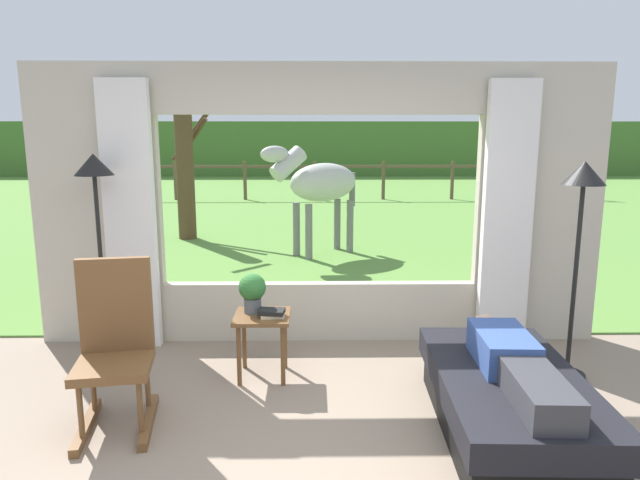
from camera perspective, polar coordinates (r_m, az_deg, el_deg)
back_wall_with_window at (r=5.16m, az=-0.07°, el=3.14°), size 5.20×0.12×2.55m
curtain_panel_left at (r=5.29m, az=-18.71°, el=2.20°), size 0.44×0.10×2.40m
curtain_panel_right at (r=5.33m, az=18.45°, el=2.28°), size 0.44×0.10×2.40m
outdoor_pasture_lawn at (r=16.13m, az=-0.57°, el=4.01°), size 36.00×21.68×0.02m
distant_hill_ridge at (r=25.87m, az=-0.68°, el=9.25°), size 36.00×2.00×2.40m
recliner_sofa at (r=4.00m, az=18.46°, el=-15.30°), size 0.97×1.73×0.42m
reclining_person at (r=3.83m, az=18.99°, el=-11.54°), size 0.36×1.43×0.22m
rocking_chair at (r=4.06m, az=-20.06°, el=-10.00°), size 0.56×0.74×1.12m
side_table at (r=4.55m, az=-5.87°, el=-8.68°), size 0.44×0.44×0.52m
potted_plant at (r=4.53m, az=-6.88°, el=-5.11°), size 0.22×0.22×0.32m
book_stack at (r=4.45m, az=-4.88°, el=-7.40°), size 0.21×0.16×0.06m
floor_lamp_left at (r=5.06m, az=-21.79°, el=4.28°), size 0.32×0.32×1.77m
floor_lamp_right at (r=4.74m, az=25.01°, el=3.24°), size 0.32×0.32×1.73m
horse at (r=8.81m, az=-0.05°, el=5.75°), size 1.64×1.39×1.73m
pasture_tree at (r=10.49m, az=-13.49°, el=7.39°), size 1.10×1.11×2.95m
pasture_fence_line at (r=16.28m, az=-0.58°, el=6.67°), size 16.10×0.10×1.10m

